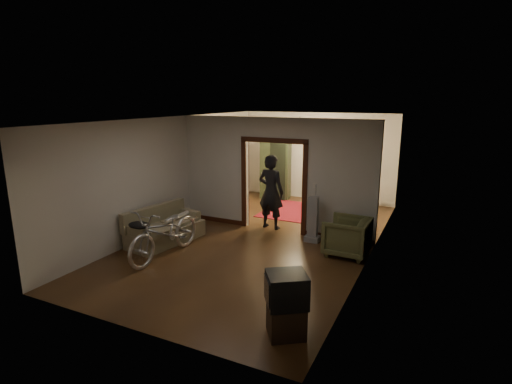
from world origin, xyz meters
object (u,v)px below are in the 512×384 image
Objects in this scene: bicycle at (165,232)px; locker at (276,170)px; sofa at (166,225)px; armchair at (347,236)px; person at (271,192)px; desk at (348,198)px.

bicycle is 5.66m from locker.
locker reaches higher than sofa.
armchair is 2.42m from person.
bicycle is 3.80m from armchair.
armchair is (3.36, 1.76, -0.14)m from bicycle.
person reaches higher than locker.
armchair is 5.12m from locker.
person is at bearing 57.29° from sofa.
sofa reaches higher than armchair.
bicycle is 2.98m from person.
locker is at bearing -137.60° from armchair.
person is 2.11× the size of desk.
armchair is at bearing 29.28° from bicycle.
person reaches higher than sofa.
bicycle is 2.34× the size of armchair.
person is 3.07m from desk.
locker is (0.08, 5.64, 0.39)m from bicycle.
person reaches higher than bicycle.
bicycle is 5.97m from desk.
desk is (1.36, 2.69, -0.62)m from person.
sofa is 2.71m from person.
sofa is at bearing 129.84° from bicycle.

